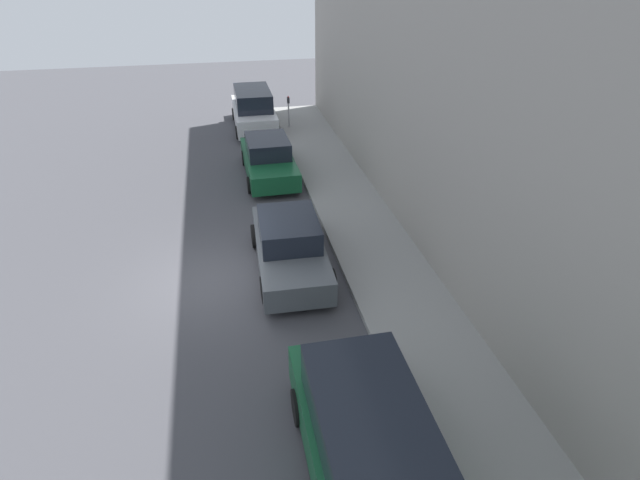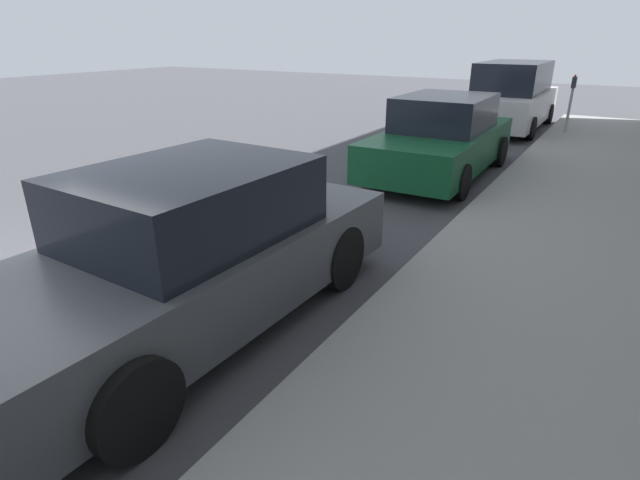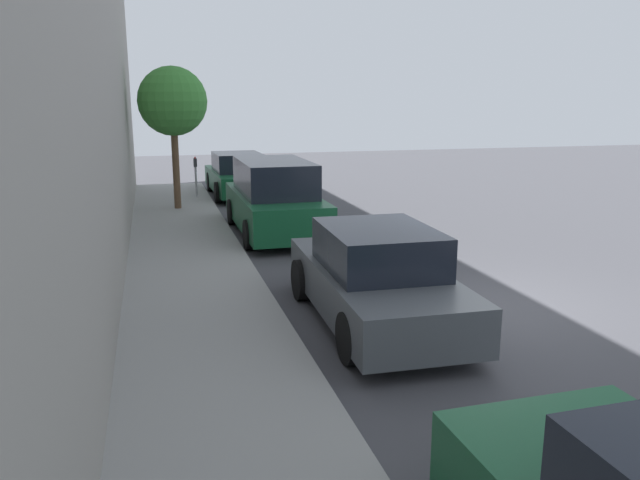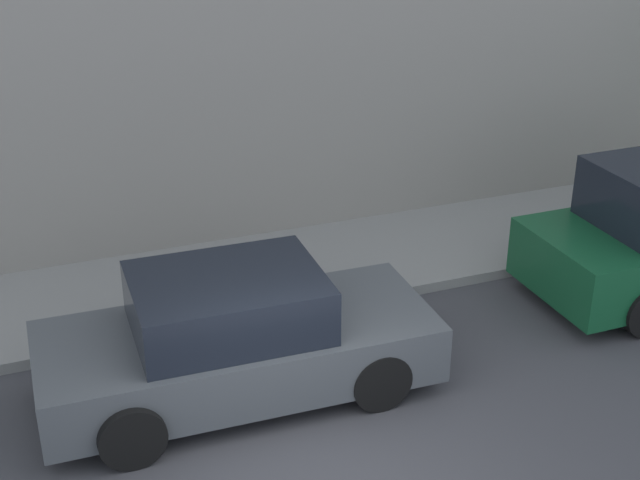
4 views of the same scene
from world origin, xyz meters
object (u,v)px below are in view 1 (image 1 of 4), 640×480
at_px(parked_sedan_third, 290,246).
at_px(parked_sedan_fourth, 268,159).
at_px(parked_minivan_second, 369,447).
at_px(parked_minivan_fifth, 253,109).
at_px(parking_meter_far, 289,108).

xyz_separation_m(parked_sedan_third, parked_sedan_fourth, (0.17, 6.64, 0.00)).
distance_m(parked_minivan_second, parked_minivan_fifth, 19.70).
bearing_deg(parked_minivan_fifth, parked_sedan_fourth, -89.87).
height_order(parked_minivan_second, parked_sedan_fourth, parked_minivan_second).
distance_m(parked_minivan_second, parking_meter_far, 19.15).
relative_size(parked_sedan_fourth, parked_minivan_fifth, 0.92).
distance_m(parked_minivan_fifth, parking_meter_far, 1.78).
xyz_separation_m(parked_sedan_third, parked_minivan_fifth, (0.16, 12.89, 0.20)).
xyz_separation_m(parked_minivan_second, parking_meter_far, (1.56, 19.09, 0.14)).
height_order(parked_minivan_second, parked_minivan_fifth, same).
bearing_deg(parked_sedan_fourth, parking_meter_far, 73.68).
relative_size(parked_minivan_second, parked_sedan_fourth, 1.08).
height_order(parked_sedan_third, parked_minivan_fifth, parked_minivan_fifth).
bearing_deg(parked_sedan_third, parked_minivan_second, -87.77).
distance_m(parked_sedan_fourth, parked_minivan_fifth, 6.25).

